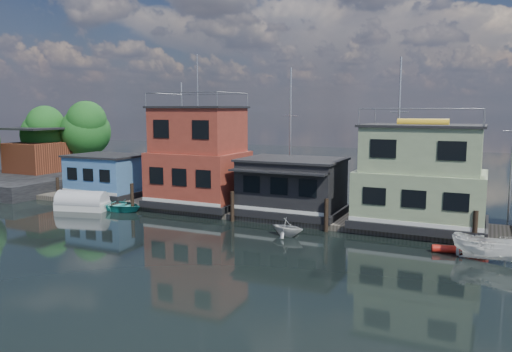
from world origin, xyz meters
The scene contains 14 objects.
ground centered at (0.00, 0.00, 0.00)m, with size 160.00×160.00×0.00m, color black.
dock centered at (0.00, 12.00, 0.20)m, with size 48.00×5.00×0.40m, color #595147.
houseboat_blue centered at (-18.00, 12.00, 2.21)m, with size 6.40×4.90×3.66m.
houseboat_red centered at (-8.50, 12.00, 4.10)m, with size 7.40×5.90×11.86m.
houseboat_dark centered at (-0.50, 11.98, 2.42)m, with size 7.40×6.10×4.06m.
houseboat_green centered at (8.50, 12.00, 3.55)m, with size 8.40×5.90×7.03m.
pilings centered at (-0.33, 9.20, 1.10)m, with size 42.28×0.28×2.20m.
background_masts centered at (4.76, 18.00, 5.55)m, with size 36.40×0.16×12.00m.
shore centered at (-30.67, 15.86, 3.60)m, with size 12.40×15.72×8.24m.
motorboat centered at (12.79, 6.67, 0.74)m, with size 1.44×3.83×1.48m, color white.
tarp_runabout centered at (-16.78, 7.67, 0.63)m, with size 4.40×2.57×1.68m.
red_kayak centered at (11.31, 7.56, 0.22)m, with size 0.44×0.44×3.01m, color #B41C13.
dinghy_white centered at (1.11, 7.02, 0.59)m, with size 1.94×2.25×1.19m, color silver.
dinghy_teal centered at (-13.87, 8.80, 0.43)m, with size 2.98×4.17×0.86m, color teal.
Camera 1 is at (12.50, -21.89, 8.07)m, focal length 35.00 mm.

